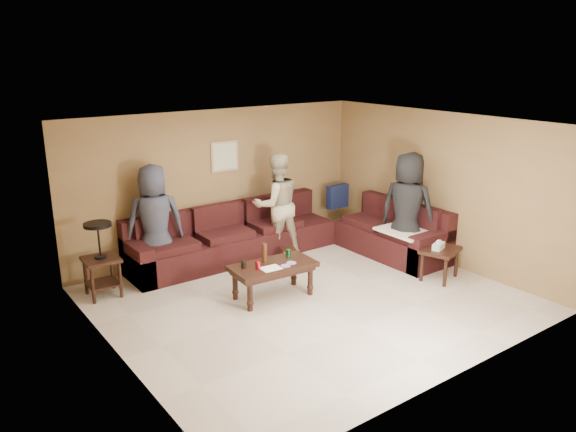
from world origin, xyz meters
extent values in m
plane|color=beige|center=(0.00, 0.00, 0.00)|extent=(5.50, 5.50, 0.00)
cube|color=silver|center=(0.00, 0.00, 2.45)|extent=(5.50, 5.00, 0.10)
cube|color=olive|center=(0.00, 2.50, 1.25)|extent=(5.50, 0.10, 2.50)
cube|color=olive|center=(0.00, -2.50, 1.25)|extent=(5.50, 0.10, 2.50)
cube|color=olive|center=(-2.75, 0.00, 1.25)|extent=(0.10, 5.00, 2.50)
cube|color=olive|center=(2.75, 0.00, 1.25)|extent=(0.10, 5.00, 2.50)
cube|color=#331112|center=(0.00, 2.05, 0.23)|extent=(3.70, 0.90, 0.45)
cube|color=#331112|center=(0.00, 2.38, 0.68)|extent=(3.70, 0.24, 0.45)
cube|color=#331112|center=(-1.73, 2.05, 0.32)|extent=(0.24, 0.90, 0.63)
cube|color=#331112|center=(2.30, 0.60, 0.23)|extent=(0.90, 2.00, 0.45)
cube|color=#331112|center=(2.63, 0.60, 0.68)|extent=(0.24, 2.00, 0.45)
cube|color=#331112|center=(2.30, -0.28, 0.32)|extent=(0.90, 0.24, 0.63)
cube|color=#141B3F|center=(2.30, 2.05, 0.75)|extent=(0.45, 0.14, 0.45)
cube|color=white|center=(2.30, 0.15, 0.58)|extent=(1.00, 0.85, 0.04)
cube|color=black|center=(-0.37, 0.37, 0.48)|extent=(1.25, 0.69, 0.07)
cube|color=black|center=(-0.37, 0.37, 0.41)|extent=(1.16, 0.60, 0.06)
cylinder|color=black|center=(-0.88, 0.19, 0.22)|extent=(0.08, 0.08, 0.44)
cylinder|color=black|center=(0.11, 0.12, 0.22)|extent=(0.08, 0.08, 0.44)
cylinder|color=black|center=(-0.85, 0.63, 0.22)|extent=(0.08, 0.08, 0.44)
cylinder|color=black|center=(0.15, 0.56, 0.22)|extent=(0.08, 0.08, 0.44)
cylinder|color=red|center=(-0.65, 0.34, 0.57)|extent=(0.07, 0.07, 0.12)
cylinder|color=#157830|center=(-0.03, 0.46, 0.57)|extent=(0.07, 0.07, 0.12)
cylinder|color=#3D210E|center=(-0.41, 0.51, 0.65)|extent=(0.07, 0.07, 0.28)
cylinder|color=black|center=(-0.78, 0.49, 0.56)|extent=(0.08, 0.08, 0.11)
cube|color=white|center=(-0.49, 0.25, 0.51)|extent=(0.29, 0.24, 0.00)
cylinder|color=#ED53A0|center=(-0.27, 0.20, 0.51)|extent=(0.14, 0.14, 0.01)
cylinder|color=#ED53A0|center=(-0.13, 0.24, 0.51)|extent=(0.14, 0.14, 0.01)
cube|color=black|center=(-2.33, 1.85, 0.56)|extent=(0.51, 0.51, 0.05)
cube|color=black|center=(-2.33, 1.85, 0.19)|extent=(0.45, 0.45, 0.03)
cylinder|color=black|center=(-2.53, 1.67, 0.28)|extent=(0.05, 0.05, 0.56)
cylinder|color=black|center=(-2.15, 1.65, 0.28)|extent=(0.05, 0.05, 0.56)
cylinder|color=black|center=(-2.51, 2.06, 0.28)|extent=(0.05, 0.05, 0.56)
cylinder|color=black|center=(-2.13, 2.04, 0.28)|extent=(0.05, 0.05, 0.56)
cylinder|color=black|center=(-2.33, 1.85, 0.60)|extent=(0.17, 0.17, 0.03)
cylinder|color=black|center=(-2.33, 1.85, 0.85)|extent=(0.03, 0.03, 0.47)
cylinder|color=black|center=(-2.33, 1.85, 1.08)|extent=(0.39, 0.39, 0.05)
cube|color=black|center=(2.11, -0.60, 0.47)|extent=(0.73, 0.66, 0.05)
cylinder|color=black|center=(1.94, -0.85, 0.24)|extent=(0.05, 0.05, 0.47)
cylinder|color=black|center=(2.39, -0.70, 0.24)|extent=(0.05, 0.05, 0.47)
cylinder|color=black|center=(1.82, -0.50, 0.24)|extent=(0.05, 0.05, 0.47)
cylinder|color=black|center=(2.28, -0.34, 0.24)|extent=(0.05, 0.05, 0.47)
cube|color=white|center=(2.05, -0.60, 0.55)|extent=(0.27, 0.19, 0.10)
cube|color=white|center=(2.05, -0.60, 0.62)|extent=(0.06, 0.04, 0.05)
cube|color=black|center=(0.59, 1.30, 0.14)|extent=(0.30, 0.30, 0.27)
cube|color=tan|center=(0.10, 2.48, 1.70)|extent=(0.52, 0.03, 0.52)
cube|color=silver|center=(0.10, 2.46, 1.70)|extent=(0.44, 0.01, 0.44)
imported|color=#303443|center=(-1.39, 2.09, 0.90)|extent=(1.00, 0.80, 1.80)
imported|color=tan|center=(0.71, 1.82, 0.89)|extent=(0.97, 0.82, 1.79)
imported|color=black|center=(2.20, 0.20, 0.94)|extent=(0.89, 1.07, 1.88)
camera|label=1|loc=(-4.60, -5.79, 3.42)|focal=35.00mm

